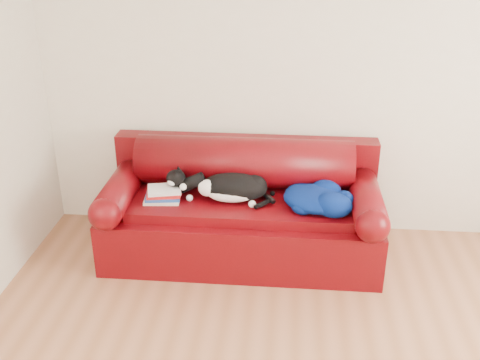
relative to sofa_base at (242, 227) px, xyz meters
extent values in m
cube|color=beige|center=(0.59, 0.51, 1.06)|extent=(4.50, 0.02, 2.60)
cube|color=#3F0206|center=(0.00, 0.01, -0.03)|extent=(2.10, 0.90, 0.42)
cube|color=#3F0206|center=(0.00, -0.04, 0.21)|extent=(1.66, 0.62, 0.10)
cylinder|color=black|center=(-0.93, -0.32, -0.21)|extent=(0.06, 0.06, 0.05)
cylinder|color=black|center=(0.93, -0.32, -0.21)|extent=(0.06, 0.06, 0.05)
cylinder|color=black|center=(-0.93, 0.34, -0.21)|extent=(0.06, 0.06, 0.05)
cylinder|color=black|center=(0.93, 0.34, -0.21)|extent=(0.06, 0.06, 0.05)
cube|color=#3F0206|center=(0.00, 0.37, 0.19)|extent=(2.10, 0.18, 0.85)
cylinder|color=#3F0206|center=(0.00, 0.26, 0.44)|extent=(1.70, 0.40, 0.40)
cylinder|color=#3F0206|center=(-0.93, 0.01, 0.30)|extent=(0.24, 0.88, 0.24)
sphere|color=#3F0206|center=(-0.93, -0.43, 0.30)|extent=(0.24, 0.24, 0.24)
cylinder|color=#3F0206|center=(0.93, 0.01, 0.30)|extent=(0.24, 0.88, 0.24)
sphere|color=#3F0206|center=(0.93, -0.43, 0.30)|extent=(0.24, 0.24, 0.24)
cube|color=beige|center=(-0.58, -0.10, 0.28)|extent=(0.28, 0.22, 0.02)
cube|color=white|center=(-0.58, -0.10, 0.28)|extent=(0.27, 0.21, 0.02)
cube|color=#1C4498|center=(-0.58, -0.10, 0.30)|extent=(0.28, 0.23, 0.02)
cube|color=white|center=(-0.58, -0.10, 0.30)|extent=(0.27, 0.22, 0.02)
cube|color=#A51312|center=(-0.58, -0.10, 0.33)|extent=(0.28, 0.24, 0.02)
cube|color=white|center=(-0.58, -0.10, 0.33)|extent=(0.27, 0.22, 0.02)
cube|color=white|center=(-0.58, -0.10, 0.35)|extent=(0.28, 0.24, 0.02)
cube|color=white|center=(-0.58, -0.10, 0.35)|extent=(0.27, 0.22, 0.02)
ellipsoid|color=black|center=(-0.06, -0.05, 0.37)|extent=(0.51, 0.30, 0.21)
ellipsoid|color=white|center=(-0.07, -0.11, 0.33)|extent=(0.36, 0.18, 0.13)
ellipsoid|color=white|center=(-0.25, -0.09, 0.37)|extent=(0.15, 0.14, 0.13)
ellipsoid|color=black|center=(0.09, -0.03, 0.35)|extent=(0.22, 0.22, 0.18)
ellipsoid|color=black|center=(-0.38, -0.06, 0.43)|extent=(0.16, 0.14, 0.13)
ellipsoid|color=white|center=(-0.40, -0.11, 0.41)|extent=(0.07, 0.06, 0.05)
sphere|color=#BF7272|center=(-0.42, -0.11, 0.42)|extent=(0.02, 0.02, 0.02)
cone|color=black|center=(-0.36, -0.10, 0.49)|extent=(0.06, 0.05, 0.06)
cone|color=black|center=(-0.37, -0.03, 0.49)|extent=(0.06, 0.05, 0.06)
cylinder|color=black|center=(0.21, -0.05, 0.30)|extent=(0.12, 0.17, 0.05)
sphere|color=white|center=(-0.29, -0.11, 0.29)|extent=(0.05, 0.05, 0.05)
sphere|color=white|center=(0.09, -0.16, 0.29)|extent=(0.05, 0.05, 0.05)
ellipsoid|color=#020E4C|center=(0.54, -0.11, 0.34)|extent=(0.56, 0.54, 0.15)
ellipsoid|color=#020E4C|center=(0.67, -0.22, 0.35)|extent=(0.34, 0.32, 0.17)
ellipsoid|color=#020E4C|center=(0.47, 0.00, 0.32)|extent=(0.36, 0.39, 0.11)
ellipsoid|color=#020E4C|center=(0.63, 0.00, 0.35)|extent=(0.28, 0.25, 0.17)
ellipsoid|color=#020E4C|center=(0.46, -0.20, 0.32)|extent=(0.23, 0.24, 0.11)
ellipsoid|color=silver|center=(0.59, -0.21, 0.36)|extent=(0.21, 0.13, 0.05)
camera|label=1|loc=(0.33, -3.82, 2.18)|focal=42.00mm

